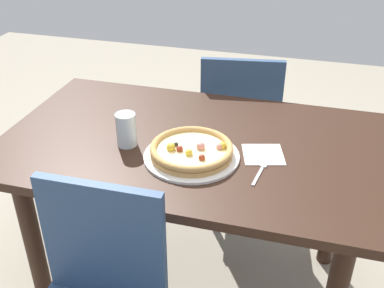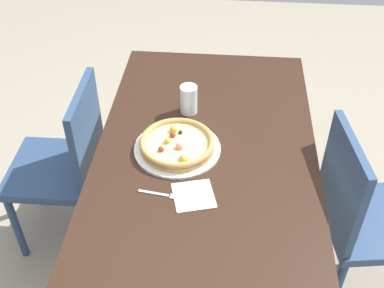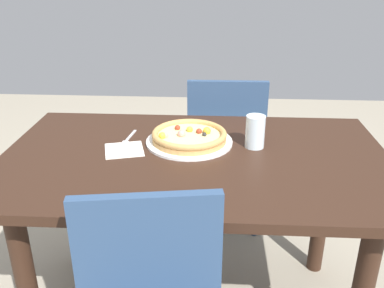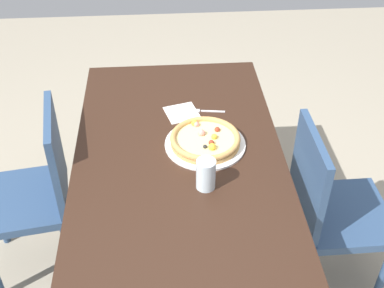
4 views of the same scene
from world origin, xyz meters
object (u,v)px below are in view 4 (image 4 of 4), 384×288
Objects in this scene: chair_far at (36,190)px; pizza at (205,139)px; plate at (205,144)px; fork at (204,111)px; drinking_glass at (206,174)px; chair_near at (330,208)px; napkin at (182,113)px; dining_table at (179,170)px.

pizza is at bearing -102.09° from chair_far.
fork is at bearing -3.67° from plate.
drinking_glass reaches higher than pizza.
chair_near is 1.29m from chair_far.
fork is 1.18× the size of napkin.
plate reaches higher than fork.
chair_far is at bearing 67.89° from drinking_glass.
chair_far is at bearing 22.68° from fork.
chair_far reaches higher than drinking_glass.
chair_far reaches higher than pizza.
chair_far reaches higher than plate.
dining_table is 4.89× the size of pizza.
napkin is at bearing 7.17° from drinking_glass.
drinking_glass is at bearing 93.75° from fork.
drinking_glass is at bearing -80.66° from chair_near.
fork is (0.27, -0.13, 0.11)m from dining_table.
napkin is (0.19, -0.67, 0.25)m from chair_far.
napkin is at bearing -123.38° from chair_near.
dining_table is 0.16m from plate.
fork is (0.25, -0.02, -0.00)m from plate.
plate is at bearing -160.81° from napkin.
chair_far reaches higher than napkin.
drinking_glass is (-0.25, 0.02, 0.06)m from plate.
drinking_glass is (-0.50, 0.04, 0.06)m from fork.
pizza is at bearing -106.90° from chair_near.
pizza is 2.08× the size of napkin.
chair_far is 6.93× the size of drinking_glass.
chair_far is at bearing 86.49° from pizza.
pizza is 0.25m from fork.
napkin is (0.24, 0.08, -0.03)m from pizza.
plate is at bearing 166.90° from pizza.
drinking_glass reaches higher than fork.
drinking_glass is 0.89× the size of napkin.
napkin reaches higher than dining_table.
napkin is at bearing 12.32° from fork.
chair_near reaches higher than fork.
plate is 2.40× the size of napkin.
chair_far is 5.21× the size of fork.
fork reaches higher than napkin.
drinking_glass is (-0.30, -0.73, 0.32)m from chair_far.
dining_table is 0.67m from chair_near.
pizza is at bearing -160.75° from napkin.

